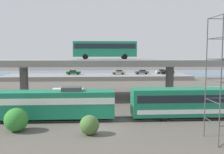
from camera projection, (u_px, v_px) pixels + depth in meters
ground_plane at (99, 129)px, 27.95m from camera, size 260.00×260.00×0.00m
rail_strip_near at (99, 121)px, 31.15m from camera, size 110.00×0.12×0.12m
rail_strip_far at (99, 118)px, 32.69m from camera, size 110.00×0.12×0.12m
train_locomotive at (43, 103)px, 31.32m from camera, size 16.93×3.04×4.18m
train_coach_lead at (216, 101)px, 32.61m from camera, size 21.64×3.04×3.86m
highway_overpass at (98, 63)px, 47.22m from camera, size 96.00×12.49×7.16m
transit_bus_on_overpass at (105, 49)px, 48.72m from camera, size 12.00×2.68×3.40m
service_truck_west at (62, 98)px, 38.03m from camera, size 6.80×2.46×3.04m
pier_parking_lot at (98, 77)px, 82.55m from camera, size 58.96×13.83×1.33m
parked_car_0 at (167, 72)px, 84.96m from camera, size 4.26×1.91×1.50m
parked_car_1 at (73, 72)px, 83.17m from camera, size 4.61×1.84×1.50m
parked_car_2 at (162, 71)px, 87.09m from camera, size 4.44×1.89×1.50m
parked_car_3 at (142, 72)px, 84.86m from camera, size 4.54×1.87×1.50m
parked_car_4 at (118, 72)px, 84.05m from camera, size 4.32×1.91×1.50m
harbor_water at (97, 73)px, 105.47m from camera, size 140.00×36.00×0.01m
shrub_left at (16, 120)px, 27.09m from camera, size 2.51×2.51×2.51m
shrub_right at (89, 125)px, 26.04m from camera, size 2.01×2.01×2.01m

